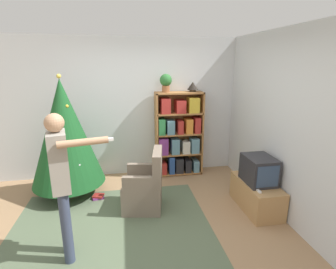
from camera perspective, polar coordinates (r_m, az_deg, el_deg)
The scene contains 14 objects.
ground_plane at distance 3.73m, azimuth -4.33°, elevation -19.69°, with size 14.00×14.00×0.00m, color #9E7A56.
wall_back at distance 5.05m, azimuth -6.87°, elevation 5.77°, with size 8.00×0.10×2.60m.
wall_right at distance 3.85m, azimuth 25.49°, elevation 1.31°, with size 0.10×8.00×2.60m.
area_rug at distance 3.79m, azimuth -12.16°, elevation -19.27°, with size 2.64×2.16×0.01m.
bookshelf at distance 5.03m, azimuth 2.32°, elevation -0.25°, with size 0.90×0.33×1.61m.
tv_stand at distance 4.25m, azimuth 18.65°, elevation -12.40°, with size 0.45×0.91×0.43m.
television at distance 4.08m, azimuth 19.17°, elevation -7.27°, with size 0.39×0.50×0.40m.
game_remote at distance 3.88m, azimuth 19.07°, elevation -11.49°, with size 0.04×0.12×0.02m.
christmas_tree at distance 4.45m, azimuth -21.53°, elevation 0.31°, with size 1.15×1.15×1.98m.
armchair at distance 4.01m, azimuth -4.98°, elevation -11.59°, with size 0.66×0.65×0.92m.
standing_person at distance 2.99m, azimuth -22.16°, elevation -8.49°, with size 0.69×0.46×1.66m.
potted_plant at distance 4.82m, azimuth -0.48°, elevation 11.43°, with size 0.22×0.22×0.33m.
table_lamp at distance 4.94m, azimuth 5.40°, elevation 10.42°, with size 0.20×0.20×0.18m.
book_pile_near_tree at distance 4.52m, azimuth -14.95°, elevation -12.96°, with size 0.20×0.18×0.06m.
Camera 1 is at (-0.26, -3.03, 2.14)m, focal length 28.00 mm.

